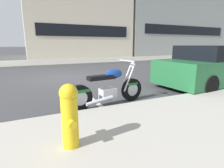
% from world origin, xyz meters
% --- Properties ---
extents(ground_plane, '(260.00, 260.00, 0.00)m').
position_xyz_m(ground_plane, '(0.00, 0.00, 0.00)').
color(ground_plane, '#3D3D3F').
extents(sidewalk_far_curb, '(120.00, 5.00, 0.14)m').
position_xyz_m(sidewalk_far_curb, '(12.00, 7.15, 0.07)').
color(sidewalk_far_curb, gray).
rests_on(sidewalk_far_curb, ground).
extents(parking_stall_stripe, '(0.12, 2.20, 0.01)m').
position_xyz_m(parking_stall_stripe, '(0.00, -4.05, 0.00)').
color(parking_stall_stripe, silver).
rests_on(parking_stall_stripe, ground).
extents(parked_motorcycle, '(2.10, 0.64, 1.10)m').
position_xyz_m(parked_motorcycle, '(0.23, -4.32, 0.42)').
color(parked_motorcycle, black).
rests_on(parked_motorcycle, ground).
extents(parked_car_across_street, '(4.60, 2.09, 1.46)m').
position_xyz_m(parked_car_across_street, '(4.66, -3.92, 0.69)').
color(parked_car_across_street, '#236638').
rests_on(parked_car_across_street, ground).
extents(fire_hydrant, '(0.24, 0.36, 0.87)m').
position_xyz_m(fire_hydrant, '(-1.12, -6.02, 0.60)').
color(fire_hydrant, gold).
rests_on(fire_hydrant, sidewalk_near_curb).
extents(townhouse_mid_block, '(10.95, 11.45, 12.80)m').
position_xyz_m(townhouse_mid_block, '(4.00, 15.14, 6.40)').
color(townhouse_mid_block, beige).
rests_on(townhouse_mid_block, ground).
extents(townhouse_corner_block, '(15.84, 9.34, 14.95)m').
position_xyz_m(townhouse_corner_block, '(17.70, 14.09, 7.47)').
color(townhouse_corner_block, '#939993').
rests_on(townhouse_corner_block, ground).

